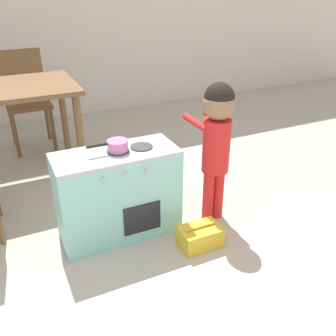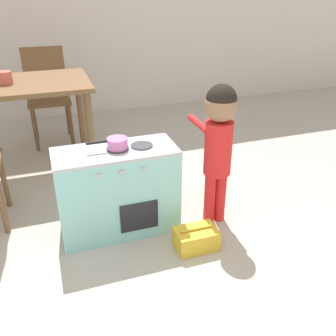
{
  "view_description": "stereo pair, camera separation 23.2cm",
  "coord_description": "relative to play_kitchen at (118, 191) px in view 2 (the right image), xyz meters",
  "views": [
    {
      "loc": [
        -0.39,
        -0.86,
        1.49
      ],
      "look_at": [
        0.5,
        1.01,
        0.43
      ],
      "focal_mm": 40.0,
      "sensor_mm": 36.0,
      "label": 1
    },
    {
      "loc": [
        -0.17,
        -0.94,
        1.49
      ],
      "look_at": [
        0.5,
        1.01,
        0.43
      ],
      "focal_mm": 40.0,
      "sensor_mm": 36.0,
      "label": 2
    }
  ],
  "objects": [
    {
      "name": "toy_pot",
      "position": [
        0.01,
        0.0,
        0.33
      ],
      "size": [
        0.25,
        0.12,
        0.06
      ],
      "color": "pink",
      "rests_on": "play_kitchen"
    },
    {
      "name": "child_figure",
      "position": [
        0.63,
        -0.11,
        0.35
      ],
      "size": [
        0.2,
        0.37,
        0.94
      ],
      "color": "red",
      "rests_on": "ground_plane"
    },
    {
      "name": "play_kitchen",
      "position": [
        0.0,
        0.0,
        0.0
      ],
      "size": [
        0.74,
        0.33,
        0.58
      ],
      "color": "#8CD1CC",
      "rests_on": "ground_plane"
    },
    {
      "name": "dining_table",
      "position": [
        -0.58,
        1.01,
        0.38
      ],
      "size": [
        1.17,
        0.72,
        0.77
      ],
      "color": "brown",
      "rests_on": "ground_plane"
    },
    {
      "name": "toy_basket",
      "position": [
        0.4,
        -0.34,
        -0.22
      ],
      "size": [
        0.25,
        0.17,
        0.15
      ],
      "color": "gold",
      "rests_on": "ground_plane"
    },
    {
      "name": "cup_on_table",
      "position": [
        -0.6,
        1.0,
        0.53
      ],
      "size": [
        0.1,
        0.1,
        0.09
      ],
      "color": "#D15B4C",
      "rests_on": "dining_table"
    },
    {
      "name": "dining_chair_far",
      "position": [
        -0.31,
        1.72,
        0.2
      ],
      "size": [
        0.39,
        0.39,
        0.9
      ],
      "rotation": [
        0.0,
        0.0,
        3.14
      ],
      "color": "brown",
      "rests_on": "ground_plane"
    }
  ]
}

